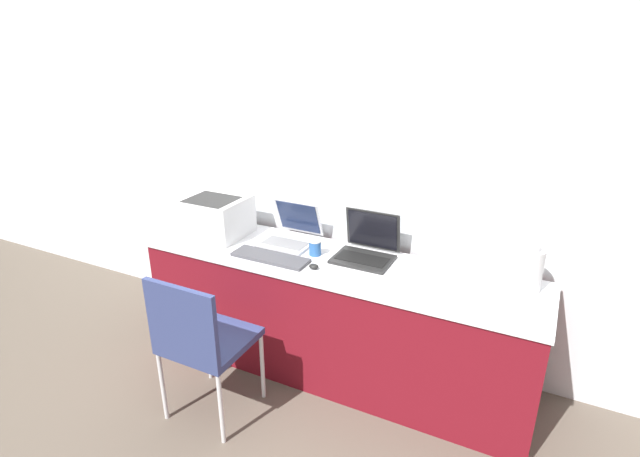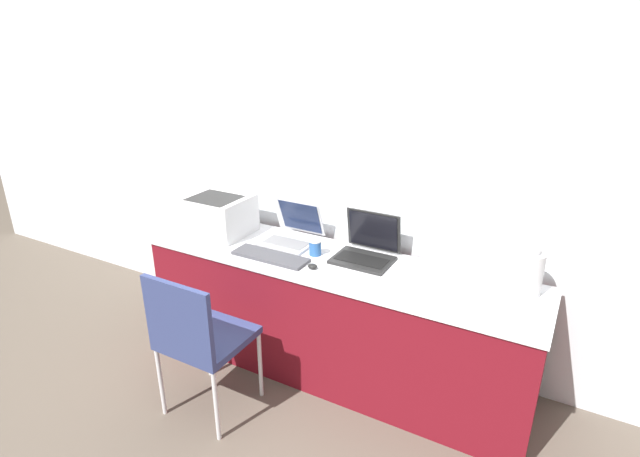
# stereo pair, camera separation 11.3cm
# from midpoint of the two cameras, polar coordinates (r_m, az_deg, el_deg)

# --- Properties ---
(ground_plane) EXTENTS (14.00, 14.00, 0.00)m
(ground_plane) POSITION_cam_midpoint_polar(r_m,az_deg,el_deg) (3.12, -1.88, -18.47)
(ground_plane) COLOR brown
(wall_back) EXTENTS (8.00, 0.05, 2.60)m
(wall_back) POSITION_cam_midpoint_polar(r_m,az_deg,el_deg) (3.07, 3.85, 8.28)
(wall_back) COLOR silver
(wall_back) RESTS_ON ground_plane
(table) EXTENTS (2.39, 0.60, 0.75)m
(table) POSITION_cam_midpoint_polar(r_m,az_deg,el_deg) (3.11, 0.61, -10.08)
(table) COLOR maroon
(table) RESTS_ON ground_plane
(printer) EXTENTS (0.39, 0.35, 0.25)m
(printer) POSITION_cam_midpoint_polar(r_m,az_deg,el_deg) (3.34, -12.76, 1.53)
(printer) COLOR silver
(printer) RESTS_ON table
(laptop_left) EXTENTS (0.32, 0.34, 0.25)m
(laptop_left) POSITION_cam_midpoint_polar(r_m,az_deg,el_deg) (3.18, -4.38, -0.61)
(laptop_left) COLOR #B7B7BC
(laptop_left) RESTS_ON table
(laptop_right) EXTENTS (0.34, 0.30, 0.27)m
(laptop_right) POSITION_cam_midpoint_polar(r_m,az_deg,el_deg) (2.97, 4.25, -2.28)
(laptop_right) COLOR black
(laptop_right) RESTS_ON table
(external_keyboard) EXTENTS (0.47, 0.15, 0.02)m
(external_keyboard) POSITION_cam_midpoint_polar(r_m,az_deg,el_deg) (2.98, -6.78, -3.30)
(external_keyboard) COLOR #3D3D42
(external_keyboard) RESTS_ON table
(coffee_cup) EXTENTS (0.08, 0.08, 0.10)m
(coffee_cup) POSITION_cam_midpoint_polar(r_m,az_deg,el_deg) (2.99, -1.65, -2.19)
(coffee_cup) COLOR #285699
(coffee_cup) RESTS_ON table
(mouse) EXTENTS (0.06, 0.05, 0.03)m
(mouse) POSITION_cam_midpoint_polar(r_m,az_deg,el_deg) (2.84, -1.86, -4.37)
(mouse) COLOR black
(mouse) RESTS_ON table
(metal_pitcher) EXTENTS (0.13, 0.13, 0.28)m
(metal_pitcher) POSITION_cam_midpoint_polar(r_m,az_deg,el_deg) (2.77, 21.85, -4.23)
(metal_pitcher) COLOR silver
(metal_pitcher) RESTS_ON table
(chair) EXTENTS (0.43, 0.42, 0.88)m
(chair) POSITION_cam_midpoint_polar(r_m,az_deg,el_deg) (2.75, -14.69, -11.90)
(chair) COLOR navy
(chair) RESTS_ON ground_plane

